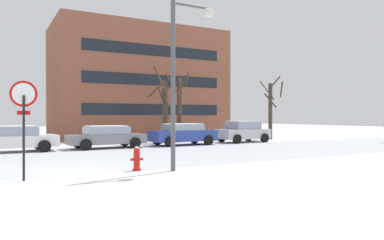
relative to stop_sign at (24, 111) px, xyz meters
The scene contains 13 objects.
ground_plane 3.01m from the stop_sign, 39.67° to the left, with size 120.00×120.00×0.00m, color white.
road_surface 5.47m from the stop_sign, 70.43° to the left, with size 80.00×8.74×0.00m.
stop_sign is the anchor object (origin of this frame).
fire_hydrant 3.98m from the stop_sign, ahead, with size 0.44×0.30×0.84m.
street_lamp 5.22m from the stop_sign, ahead, with size 1.69×0.36×5.95m.
parked_car_white 9.97m from the stop_sign, 89.35° to the left, with size 4.59×2.26×1.39m.
parked_car_gray 11.22m from the stop_sign, 62.39° to the left, with size 4.51×2.13×1.33m.
parked_car_blue 14.21m from the stop_sign, 43.84° to the left, with size 4.42×2.14×1.42m.
parked_car_silver 18.32m from the stop_sign, 33.44° to the left, with size 3.89×2.19×1.55m.
tree_far_right 16.08m from the stop_sign, 51.12° to the left, with size 2.14×1.98×5.51m.
tree_far_mid 22.79m from the stop_sign, 31.44° to the left, with size 2.19×2.02×5.21m.
tree_far_left 16.76m from the stop_sign, 47.82° to the left, with size 1.74×1.64×5.13m.
building_far_right 23.49m from the stop_sign, 61.66° to the left, with size 14.91×8.19×9.84m.
Camera 1 is at (-2.52, -13.15, 1.89)m, focal length 34.60 mm.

